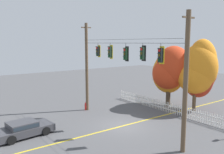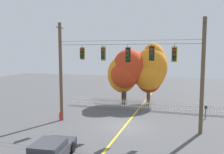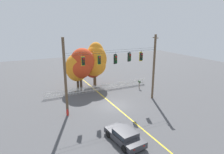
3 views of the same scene
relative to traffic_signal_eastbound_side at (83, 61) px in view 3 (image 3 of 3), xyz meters
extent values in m
plane|color=#4C4C4F|center=(3.92, -0.01, -6.19)|extent=(80.00, 80.00, 0.00)
cube|color=gold|center=(3.92, -0.01, -6.19)|extent=(0.16, 36.00, 0.01)
cylinder|color=brown|center=(-2.14, -0.01, -1.72)|extent=(0.30, 0.30, 8.94)
cylinder|color=brown|center=(9.98, -0.01, -1.72)|extent=(0.30, 0.30, 8.94)
cube|color=brown|center=(-2.14, -0.01, 2.30)|extent=(0.10, 1.10, 0.10)
cube|color=brown|center=(9.98, -0.01, 2.30)|extent=(0.10, 1.10, 0.10)
cylinder|color=black|center=(3.92, -0.01, 0.76)|extent=(11.92, 0.02, 0.02)
cylinder|color=black|center=(3.92, -0.26, 1.05)|extent=(11.92, 0.02, 0.02)
cylinder|color=black|center=(0.00, -0.01, 0.61)|extent=(0.03, 0.03, 0.32)
cube|color=yellow|center=(0.00, 0.12, 0.00)|extent=(0.43, 0.02, 1.12)
cube|color=black|center=(0.00, -0.01, 0.00)|extent=(0.30, 0.24, 0.90)
cylinder|color=red|center=(0.00, -0.14, 0.30)|extent=(0.20, 0.03, 0.20)
cube|color=black|center=(0.00, -0.19, 0.41)|extent=(0.22, 0.12, 0.06)
cylinder|color=#463B09|center=(0.00, -0.14, 0.00)|extent=(0.20, 0.03, 0.20)
cube|color=black|center=(0.00, -0.19, 0.11)|extent=(0.22, 0.12, 0.06)
cylinder|color=#073513|center=(0.00, -0.14, -0.31)|extent=(0.20, 0.03, 0.20)
cube|color=black|center=(0.00, -0.19, -0.19)|extent=(0.22, 0.12, 0.06)
cylinder|color=black|center=(1.95, -0.01, 0.62)|extent=(0.03, 0.03, 0.29)
cube|color=yellow|center=(1.95, 0.12, -0.02)|extent=(0.43, 0.02, 1.22)
cube|color=#1E3323|center=(1.95, -0.01, -0.02)|extent=(0.30, 0.24, 0.98)
cylinder|color=red|center=(1.95, -0.14, 0.31)|extent=(0.20, 0.03, 0.20)
cube|color=#1E3323|center=(1.95, -0.19, 0.43)|extent=(0.22, 0.12, 0.06)
cylinder|color=#463B09|center=(1.95, -0.14, -0.02)|extent=(0.20, 0.03, 0.20)
cube|color=#1E3323|center=(1.95, -0.19, 0.10)|extent=(0.22, 0.12, 0.06)
cylinder|color=#073513|center=(1.95, -0.14, -0.34)|extent=(0.20, 0.03, 0.20)
cube|color=#1E3323|center=(1.95, -0.19, -0.23)|extent=(0.22, 0.12, 0.06)
cylinder|color=black|center=(4.11, -0.01, 0.58)|extent=(0.03, 0.03, 0.37)
cube|color=black|center=(4.11, 0.12, -0.10)|extent=(0.43, 0.02, 1.22)
cube|color=black|center=(4.11, -0.01, -0.10)|extent=(0.30, 0.24, 0.98)
cylinder|color=red|center=(4.11, -0.14, 0.23)|extent=(0.20, 0.03, 0.20)
cube|color=black|center=(4.11, -0.19, 0.34)|extent=(0.22, 0.12, 0.06)
cylinder|color=#463B09|center=(4.11, -0.14, -0.10)|extent=(0.20, 0.03, 0.20)
cube|color=black|center=(4.11, -0.19, 0.02)|extent=(0.22, 0.12, 0.06)
cylinder|color=#073513|center=(4.11, -0.14, -0.43)|extent=(0.20, 0.03, 0.20)
cube|color=black|center=(4.11, -0.19, -0.31)|extent=(0.22, 0.12, 0.06)
cylinder|color=black|center=(6.08, -0.01, 0.62)|extent=(0.03, 0.03, 0.28)
cube|color=black|center=(6.08, 0.12, 0.01)|extent=(0.43, 0.02, 1.16)
cube|color=#1E3323|center=(6.08, -0.01, 0.01)|extent=(0.30, 0.24, 0.94)
cylinder|color=red|center=(6.08, -0.14, 0.33)|extent=(0.20, 0.03, 0.20)
cube|color=#1E3323|center=(6.08, -0.19, 0.44)|extent=(0.22, 0.12, 0.06)
cylinder|color=#463B09|center=(6.08, -0.14, 0.01)|extent=(0.20, 0.03, 0.20)
cube|color=#1E3323|center=(6.08, -0.19, 0.13)|extent=(0.22, 0.12, 0.06)
cylinder|color=#073513|center=(6.08, -0.14, -0.30)|extent=(0.20, 0.03, 0.20)
cube|color=#1E3323|center=(6.08, -0.19, -0.18)|extent=(0.22, 0.12, 0.06)
cylinder|color=black|center=(7.85, -0.01, 0.60)|extent=(0.03, 0.03, 0.32)
cube|color=yellow|center=(7.85, 0.12, -0.05)|extent=(0.43, 0.02, 1.23)
cube|color=black|center=(7.85, -0.01, -0.05)|extent=(0.30, 0.24, 0.99)
cylinder|color=red|center=(7.85, -0.14, 0.28)|extent=(0.20, 0.03, 0.20)
cube|color=black|center=(7.85, -0.19, 0.39)|extent=(0.22, 0.12, 0.06)
cylinder|color=#463B09|center=(7.85, -0.14, -0.05)|extent=(0.20, 0.03, 0.20)
cube|color=black|center=(7.85, -0.19, 0.06)|extent=(0.22, 0.12, 0.06)
cylinder|color=#073513|center=(7.85, -0.14, -0.38)|extent=(0.20, 0.03, 0.20)
cube|color=black|center=(7.85, -0.19, -0.27)|extent=(0.22, 0.12, 0.06)
cube|color=white|center=(-4.08, 6.10, -5.67)|extent=(0.06, 0.04, 1.05)
cube|color=white|center=(-3.86, 6.10, -5.67)|extent=(0.06, 0.04, 1.05)
cube|color=white|center=(-3.63, 6.10, -5.67)|extent=(0.06, 0.04, 1.05)
cube|color=white|center=(-3.41, 6.10, -5.67)|extent=(0.06, 0.04, 1.05)
cube|color=white|center=(-3.18, 6.10, -5.67)|extent=(0.06, 0.04, 1.05)
cube|color=white|center=(-2.96, 6.10, -5.67)|extent=(0.06, 0.04, 1.05)
cube|color=white|center=(-2.73, 6.10, -5.67)|extent=(0.06, 0.04, 1.05)
cube|color=white|center=(-2.51, 6.10, -5.67)|extent=(0.06, 0.04, 1.05)
cube|color=white|center=(-2.28, 6.10, -5.67)|extent=(0.06, 0.04, 1.05)
cube|color=white|center=(-2.06, 6.10, -5.67)|extent=(0.06, 0.04, 1.05)
cube|color=white|center=(-1.83, 6.10, -5.67)|extent=(0.06, 0.04, 1.05)
cube|color=white|center=(-1.61, 6.10, -5.67)|extent=(0.06, 0.04, 1.05)
cube|color=white|center=(-1.38, 6.10, -5.67)|extent=(0.06, 0.04, 1.05)
cube|color=white|center=(-1.16, 6.10, -5.67)|extent=(0.06, 0.04, 1.05)
cube|color=white|center=(-0.93, 6.10, -5.67)|extent=(0.06, 0.04, 1.05)
cube|color=white|center=(-0.71, 6.10, -5.67)|extent=(0.06, 0.04, 1.05)
cube|color=white|center=(-0.48, 6.10, -5.67)|extent=(0.06, 0.04, 1.05)
cube|color=white|center=(-0.26, 6.10, -5.67)|extent=(0.06, 0.04, 1.05)
cube|color=white|center=(-0.03, 6.10, -5.67)|extent=(0.06, 0.04, 1.05)
cube|color=white|center=(0.19, 6.10, -5.67)|extent=(0.06, 0.04, 1.05)
cube|color=white|center=(0.42, 6.10, -5.67)|extent=(0.06, 0.04, 1.05)
cube|color=white|center=(0.64, 6.10, -5.67)|extent=(0.06, 0.04, 1.05)
cube|color=white|center=(0.87, 6.10, -5.67)|extent=(0.06, 0.04, 1.05)
cube|color=white|center=(1.09, 6.10, -5.67)|extent=(0.06, 0.04, 1.05)
cube|color=white|center=(1.32, 6.10, -5.67)|extent=(0.06, 0.04, 1.05)
cube|color=white|center=(1.54, 6.10, -5.67)|extent=(0.06, 0.04, 1.05)
cube|color=white|center=(1.77, 6.10, -5.67)|extent=(0.06, 0.04, 1.05)
cube|color=white|center=(1.99, 6.10, -5.67)|extent=(0.06, 0.04, 1.05)
cube|color=white|center=(2.22, 6.10, -5.67)|extent=(0.06, 0.04, 1.05)
cube|color=white|center=(2.44, 6.10, -5.67)|extent=(0.06, 0.04, 1.05)
cube|color=white|center=(2.67, 6.10, -5.67)|extent=(0.06, 0.04, 1.05)
cube|color=white|center=(2.89, 6.10, -5.67)|extent=(0.06, 0.04, 1.05)
cube|color=white|center=(3.12, 6.10, -5.67)|extent=(0.06, 0.04, 1.05)
cube|color=white|center=(3.34, 6.10, -5.67)|extent=(0.06, 0.04, 1.05)
cube|color=white|center=(3.56, 6.10, -5.67)|extent=(0.06, 0.04, 1.05)
cube|color=white|center=(3.79, 6.10, -5.67)|extent=(0.06, 0.04, 1.05)
cube|color=white|center=(4.01, 6.10, -5.67)|extent=(0.06, 0.04, 1.05)
cube|color=white|center=(4.24, 6.10, -5.67)|extent=(0.06, 0.04, 1.05)
cube|color=white|center=(4.46, 6.10, -5.67)|extent=(0.06, 0.04, 1.05)
cube|color=white|center=(4.69, 6.10, -5.67)|extent=(0.06, 0.04, 1.05)
cube|color=white|center=(4.91, 6.10, -5.67)|extent=(0.06, 0.04, 1.05)
cube|color=white|center=(5.14, 6.10, -5.67)|extent=(0.06, 0.04, 1.05)
cube|color=white|center=(5.36, 6.10, -5.67)|extent=(0.06, 0.04, 1.05)
cube|color=white|center=(5.59, 6.10, -5.67)|extent=(0.06, 0.04, 1.05)
cube|color=white|center=(5.81, 6.10, -5.67)|extent=(0.06, 0.04, 1.05)
cube|color=white|center=(6.04, 6.10, -5.67)|extent=(0.06, 0.04, 1.05)
cube|color=white|center=(6.26, 6.10, -5.67)|extent=(0.06, 0.04, 1.05)
cube|color=white|center=(6.49, 6.10, -5.67)|extent=(0.06, 0.04, 1.05)
cube|color=white|center=(6.71, 6.10, -5.67)|extent=(0.06, 0.04, 1.05)
cube|color=white|center=(6.94, 6.10, -5.67)|extent=(0.06, 0.04, 1.05)
cube|color=white|center=(7.16, 6.10, -5.67)|extent=(0.06, 0.04, 1.05)
cube|color=white|center=(7.39, 6.10, -5.67)|extent=(0.06, 0.04, 1.05)
cube|color=white|center=(7.61, 6.10, -5.67)|extent=(0.06, 0.04, 1.05)
cube|color=white|center=(7.84, 6.10, -5.67)|extent=(0.06, 0.04, 1.05)
cube|color=white|center=(8.06, 6.10, -5.67)|extent=(0.06, 0.04, 1.05)
cube|color=white|center=(8.29, 6.10, -5.67)|extent=(0.06, 0.04, 1.05)
cube|color=white|center=(8.51, 6.10, -5.67)|extent=(0.06, 0.04, 1.05)
cube|color=white|center=(8.74, 6.10, -5.67)|extent=(0.06, 0.04, 1.05)
cube|color=white|center=(8.96, 6.10, -5.67)|extent=(0.06, 0.04, 1.05)
cube|color=white|center=(9.19, 6.10, -5.67)|extent=(0.06, 0.04, 1.05)
cube|color=white|center=(9.41, 6.10, -5.67)|extent=(0.06, 0.04, 1.05)
cube|color=white|center=(9.64, 6.10, -5.67)|extent=(0.06, 0.04, 1.05)
cube|color=white|center=(9.86, 6.10, -5.67)|extent=(0.06, 0.04, 1.05)
cube|color=white|center=(10.09, 6.10, -5.67)|extent=(0.06, 0.04, 1.05)
cube|color=white|center=(10.31, 6.10, -5.67)|extent=(0.06, 0.04, 1.05)
cube|color=white|center=(10.54, 6.10, -5.67)|extent=(0.06, 0.04, 1.05)
cube|color=white|center=(10.76, 6.10, -5.67)|extent=(0.06, 0.04, 1.05)
cube|color=white|center=(10.98, 6.10, -5.67)|extent=(0.06, 0.04, 1.05)
cube|color=white|center=(11.21, 6.10, -5.67)|extent=(0.06, 0.04, 1.05)
cube|color=white|center=(11.43, 6.10, -5.67)|extent=(0.06, 0.04, 1.05)
cube|color=white|center=(11.66, 6.10, -5.67)|extent=(0.06, 0.04, 1.05)
cube|color=white|center=(11.88, 6.10, -5.67)|extent=(0.06, 0.04, 1.05)
cube|color=white|center=(12.11, 6.10, -5.67)|extent=(0.06, 0.04, 1.05)
cube|color=white|center=(12.33, 6.10, -5.67)|extent=(0.06, 0.04, 1.05)
cube|color=white|center=(12.56, 6.10, -5.67)|extent=(0.06, 0.04, 1.05)
cube|color=white|center=(12.78, 6.10, -5.67)|extent=(0.06, 0.04, 1.05)
cube|color=white|center=(4.35, 6.13, -5.88)|extent=(16.86, 0.03, 0.08)
cube|color=white|center=(4.35, 6.13, -5.43)|extent=(16.86, 0.03, 0.08)
cylinder|color=#473828|center=(1.56, 8.41, -5.03)|extent=(0.38, 0.38, 2.32)
ellipsoid|color=orange|center=(1.50, 8.31, -2.57)|extent=(3.59, 3.50, 4.40)
ellipsoid|color=orange|center=(1.48, 7.97, -2.29)|extent=(2.88, 2.77, 3.82)
ellipsoid|color=orange|center=(1.77, 8.75, -2.14)|extent=(3.55, 3.03, 2.87)
cylinder|color=#473828|center=(1.92, 7.84, -4.80)|extent=(0.41, 0.41, 2.79)
ellipsoid|color=red|center=(1.90, 7.76, -2.55)|extent=(3.41, 3.27, 3.39)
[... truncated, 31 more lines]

